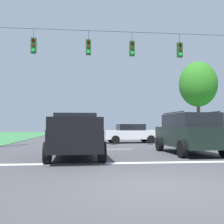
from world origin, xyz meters
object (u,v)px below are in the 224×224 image
suv_black (189,132)px  tree_roadside_right (198,84)px  pickup_truck (75,135)px  overhead_signal_span (109,78)px  distant_car_crossing_white (131,133)px

suv_black → tree_roadside_right: (6.23, 13.11, 4.47)m
pickup_truck → tree_roadside_right: bearing=49.9°
suv_black → tree_roadside_right: tree_roadside_right is taller
overhead_signal_span → suv_black: size_ratio=3.43×
pickup_truck → suv_black: suv_black is taller
overhead_signal_span → pickup_truck: (-1.95, -4.71, -3.42)m
distant_car_crossing_white → tree_roadside_right: (7.63, 4.34, 4.74)m
overhead_signal_span → distant_car_crossing_white: size_ratio=3.76×
suv_black → overhead_signal_span: bearing=133.4°
pickup_truck → suv_black: bearing=9.2°
suv_black → distant_car_crossing_white: suv_black is taller
overhead_signal_span → distant_car_crossing_white: overhead_signal_span is taller
pickup_truck → distant_car_crossing_white: (4.16, 9.67, -0.18)m
pickup_truck → distant_car_crossing_white: pickup_truck is taller
tree_roadside_right → suv_black: bearing=-115.4°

